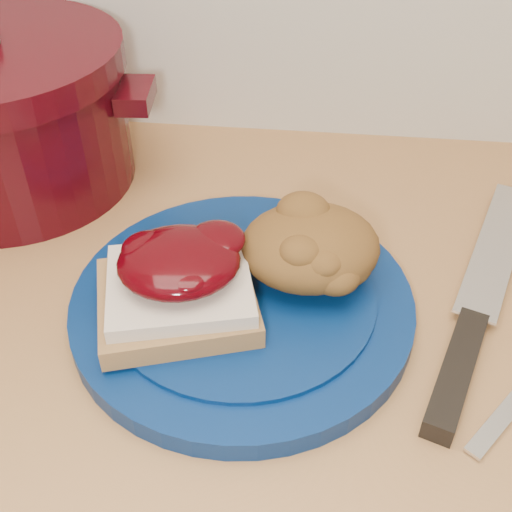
# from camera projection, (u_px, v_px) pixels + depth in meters

# --- Properties ---
(plate) EXTENTS (0.35, 0.35, 0.02)m
(plate) POSITION_uv_depth(u_px,v_px,m) (242.00, 304.00, 0.57)
(plate) COLOR #052053
(plate) RESTS_ON wood_countertop
(sandwich) EXTENTS (0.16, 0.14, 0.06)m
(sandwich) POSITION_uv_depth(u_px,v_px,m) (178.00, 283.00, 0.53)
(sandwich) COLOR olive
(sandwich) RESTS_ON plate
(stuffing_mound) EXTENTS (0.14, 0.13, 0.06)m
(stuffing_mound) POSITION_uv_depth(u_px,v_px,m) (310.00, 247.00, 0.56)
(stuffing_mound) COLOR brown
(stuffing_mound) RESTS_ON plate
(chef_knife) EXTENTS (0.15, 0.34, 0.02)m
(chef_knife) POSITION_uv_depth(u_px,v_px,m) (469.00, 333.00, 0.54)
(chef_knife) COLOR black
(chef_knife) RESTS_ON wood_countertop
(dutch_oven) EXTENTS (0.33, 0.29, 0.18)m
(dutch_oven) POSITION_uv_depth(u_px,v_px,m) (4.00, 114.00, 0.69)
(dutch_oven) COLOR #35050B
(dutch_oven) RESTS_ON wood_countertop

